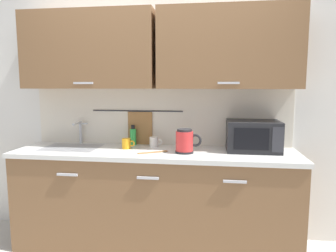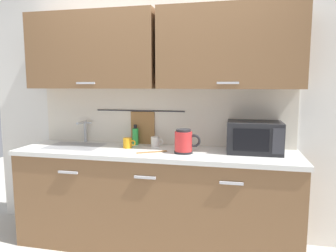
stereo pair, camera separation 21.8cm
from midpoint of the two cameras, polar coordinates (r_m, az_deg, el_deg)
name	(u,v)px [view 2 (the right image)]	position (r m, az deg, el deg)	size (l,w,h in m)	color
counter_unit	(154,198)	(2.94, -0.42, -12.94)	(2.53, 0.64, 0.90)	brown
back_wall_assembly	(161,81)	(2.98, 0.76, 8.26)	(3.70, 0.41, 2.50)	silver
sink_faucet	(84,128)	(3.26, -13.18, -0.43)	(0.09, 0.17, 0.22)	#B2B5BA
microwave	(254,137)	(2.84, 17.62, -1.94)	(0.46, 0.35, 0.27)	black
electric_kettle	(184,142)	(2.69, 5.25, -2.86)	(0.23, 0.16, 0.21)	black
dish_soap_bottle	(135,136)	(3.07, -3.94, -1.82)	(0.06, 0.06, 0.20)	green
mug_near_sink	(128,143)	(2.92, -5.23, -3.11)	(0.12, 0.08, 0.09)	orange
mug_by_kettle	(155,142)	(2.97, -0.21, -2.91)	(0.12, 0.08, 0.09)	silver
wooden_spoon	(156,152)	(2.73, 0.08, -4.73)	(0.25, 0.16, 0.01)	#9E7042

